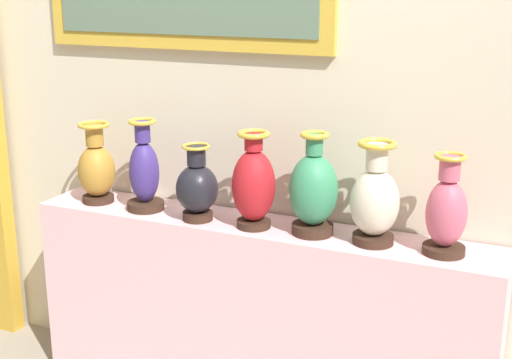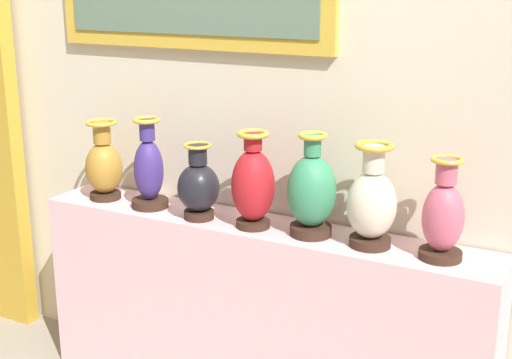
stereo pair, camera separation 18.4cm
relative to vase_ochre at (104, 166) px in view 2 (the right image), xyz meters
name	(u,v)px [view 2 (the right image)]	position (x,y,z in m)	size (l,w,h in m)	color
display_shelf	(256,316)	(0.74, 0.02, -0.55)	(1.93, 0.29, 0.80)	beige
back_wall	(279,26)	(0.74, 0.22, 0.61)	(4.18, 0.14, 3.11)	beige
vase_ochre	(104,166)	(0.00, 0.00, 0.00)	(0.16, 0.16, 0.35)	#382319
vase_indigo	(149,171)	(0.25, 0.00, 0.01)	(0.16, 0.16, 0.38)	#382319
vase_onyx	(198,186)	(0.51, -0.03, -0.02)	(0.17, 0.17, 0.31)	#382319
vase_crimson	(253,184)	(0.75, -0.02, 0.02)	(0.17, 0.17, 0.38)	#382319
vase_jade	(312,192)	(0.99, 0.01, 0.02)	(0.18, 0.18, 0.39)	#382319
vase_ivory	(372,203)	(1.22, 0.00, 0.01)	(0.18, 0.18, 0.38)	#382319
vase_rose	(443,216)	(1.48, 0.01, 0.00)	(0.15, 0.15, 0.36)	#382319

